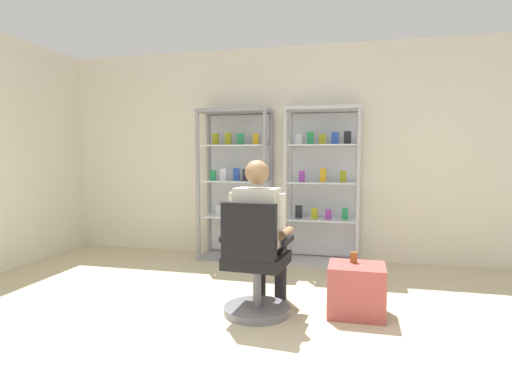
{
  "coord_description": "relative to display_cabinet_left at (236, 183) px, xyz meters",
  "views": [
    {
      "loc": [
        0.95,
        -2.4,
        1.33
      ],
      "look_at": [
        0.08,
        1.22,
        1.0
      ],
      "focal_mm": 29.34,
      "sensor_mm": 36.0,
      "label": 1
    }
  ],
  "objects": [
    {
      "name": "ground_plane",
      "position": [
        0.55,
        -2.76,
        -0.97
      ],
      "size": [
        7.2,
        7.2,
        0.0
      ],
      "primitive_type": "plane",
      "color": "#C6B793"
    },
    {
      "name": "back_wall",
      "position": [
        0.55,
        0.24,
        0.38
      ],
      "size": [
        6.0,
        0.1,
        2.7
      ],
      "primitive_type": "cube",
      "color": "silver",
      "rests_on": "ground"
    },
    {
      "name": "display_cabinet_left",
      "position": [
        0.0,
        0.0,
        0.0
      ],
      "size": [
        0.9,
        0.45,
        1.9
      ],
      "color": "gray",
      "rests_on": "ground"
    },
    {
      "name": "display_cabinet_right",
      "position": [
        1.1,
        -0.0,
        -0.0
      ],
      "size": [
        0.9,
        0.45,
        1.9
      ],
      "color": "#B7B7BC",
      "rests_on": "ground"
    },
    {
      "name": "office_chair",
      "position": [
        0.71,
        -1.89,
        -0.57
      ],
      "size": [
        0.58,
        0.56,
        0.96
      ],
      "color": "slate",
      "rests_on": "ground"
    },
    {
      "name": "seated_shopkeeper",
      "position": [
        0.72,
        -1.73,
        -0.25
      ],
      "size": [
        0.51,
        0.59,
        1.29
      ],
      "color": "black",
      "rests_on": "ground"
    },
    {
      "name": "storage_crate",
      "position": [
        1.52,
        -1.67,
        -0.75
      ],
      "size": [
        0.46,
        0.39,
        0.42
      ],
      "primitive_type": "cube",
      "color": "#B24C47",
      "rests_on": "ground"
    },
    {
      "name": "tea_glass",
      "position": [
        1.49,
        -1.6,
        -0.5
      ],
      "size": [
        0.06,
        0.06,
        0.09
      ],
      "primitive_type": "cylinder",
      "color": "brown",
      "rests_on": "storage_crate"
    }
  ]
}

